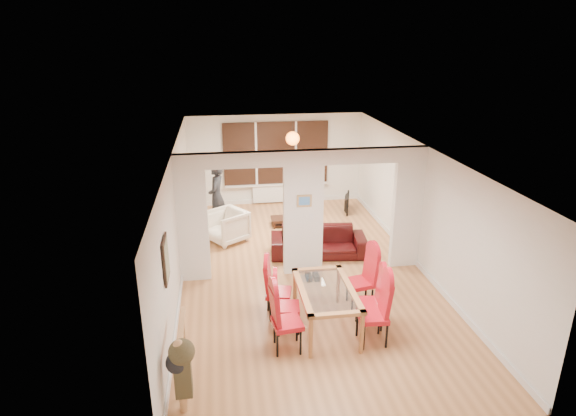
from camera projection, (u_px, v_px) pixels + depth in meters
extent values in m
cube|color=#B97C4A|center=(303.00, 271.00, 10.13)|extent=(5.00, 9.00, 0.01)
cube|color=white|center=(303.00, 213.00, 9.69)|extent=(5.00, 0.18, 2.60)
cube|color=black|center=(276.00, 153.00, 13.75)|extent=(3.00, 0.08, 1.80)
cube|color=white|center=(277.00, 194.00, 14.12)|extent=(1.40, 0.08, 0.50)
sphere|color=orange|center=(293.00, 138.00, 12.51)|extent=(0.36, 0.36, 0.36)
cube|color=gray|center=(166.00, 259.00, 7.01)|extent=(0.04, 0.52, 0.67)
cube|color=#4C8CD8|center=(304.00, 201.00, 9.50)|extent=(0.30, 0.03, 0.25)
imported|color=black|center=(318.00, 242.00, 10.81)|extent=(2.20, 1.06, 0.62)
imported|color=silver|center=(227.00, 226.00, 11.48)|extent=(1.17, 1.17, 0.78)
imported|color=black|center=(217.00, 197.00, 12.08)|extent=(0.70, 0.53, 1.73)
imported|color=black|center=(345.00, 203.00, 13.51)|extent=(0.85, 0.35, 0.49)
cylinder|color=#143F19|center=(296.00, 210.00, 12.59)|extent=(0.07, 0.07, 0.29)
imported|color=#341C12|center=(298.00, 216.00, 12.52)|extent=(0.21, 0.21, 0.05)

